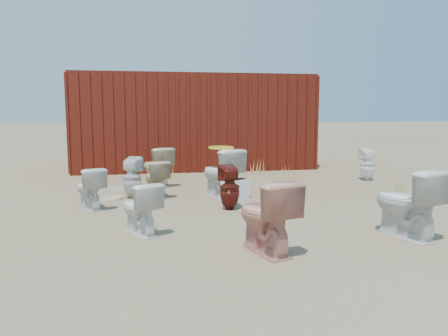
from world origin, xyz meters
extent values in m
plane|color=brown|center=(0.00, 0.00, 0.00)|extent=(100.00, 100.00, 0.00)
cube|color=#4A130C|center=(0.00, 5.20, 1.20)|extent=(6.00, 2.40, 2.40)
imported|color=silver|center=(-2.12, 0.34, 0.32)|extent=(0.60, 0.73, 0.64)
imported|color=tan|center=(-0.05, -2.13, 0.40)|extent=(0.65, 0.87, 0.80)
imported|color=white|center=(-1.36, -1.18, 0.32)|extent=(0.61, 0.73, 0.64)
imported|color=#56150E|center=(-0.03, -0.06, 0.34)|extent=(0.35, 0.36, 0.67)
imported|color=silver|center=(1.73, -1.88, 0.42)|extent=(0.69, 0.92, 0.84)
imported|color=silver|center=(-1.51, 1.12, 0.35)|extent=(0.42, 0.42, 0.71)
imported|color=beige|center=(-1.06, 2.25, 0.39)|extent=(0.73, 0.88, 0.78)
imported|color=#C6B191|center=(-1.10, 1.13, 0.32)|extent=(0.51, 0.70, 0.64)
imported|color=white|center=(0.00, 0.86, 0.43)|extent=(0.79, 0.96, 0.86)
imported|color=white|center=(3.43, 2.18, 0.35)|extent=(0.33, 0.34, 0.70)
ellipsoid|color=gold|center=(0.00, 0.86, 0.87)|extent=(0.43, 0.54, 0.02)
cube|color=white|center=(0.19, 0.59, 0.17)|extent=(0.53, 0.44, 0.35)
ellipsoid|color=tan|center=(-1.86, 1.09, 0.01)|extent=(0.49, 0.57, 0.02)
ellipsoid|color=#BFAA8A|center=(-1.78, 1.99, 0.01)|extent=(0.59, 0.58, 0.02)
cone|color=olive|center=(-2.49, 2.61, 0.17)|extent=(0.36, 0.36, 0.34)
cone|color=olive|center=(0.19, 2.36, 0.13)|extent=(0.32, 0.32, 0.26)
cone|color=olive|center=(1.74, 2.62, 0.15)|extent=(0.36, 0.36, 0.30)
cone|color=olive|center=(-0.80, 3.37, 0.14)|extent=(0.30, 0.30, 0.29)
cone|color=olive|center=(1.30, 3.50, 0.16)|extent=(0.34, 0.34, 0.33)
cone|color=olive|center=(3.18, 0.57, 0.13)|extent=(0.28, 0.28, 0.26)
camera|label=1|loc=(-1.28, -6.44, 1.49)|focal=35.00mm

